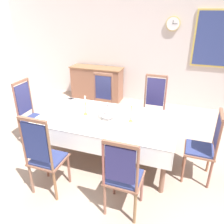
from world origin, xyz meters
The scene contains 20 objects.
ground centered at (0.00, 0.00, -0.02)m, with size 8.22×5.93×0.04m, color tan.
back_wall centered at (0.00, 3.00, 1.62)m, with size 8.22×0.08×3.24m, color beige.
dining_table centered at (0.00, 0.17, 0.69)m, with size 2.17×1.18×0.76m.
tablecloth centered at (0.00, 0.17, 0.70)m, with size 2.19×1.20×0.29m.
chair_south_a centered at (-0.51, -0.83, 0.61)m, with size 0.44×0.42×1.21m.
chair_north_a centered at (-0.51, 1.17, 0.60)m, with size 0.44×0.42×1.17m.
chair_south_b centered at (0.57, -0.82, 0.58)m, with size 0.44×0.42×1.11m.
chair_north_b centered at (0.57, 1.17, 0.62)m, with size 0.44×0.42×1.23m.
chair_head_west centered at (-1.50, 0.17, 0.61)m, with size 0.42×0.44×1.22m.
chair_head_east centered at (1.49, 0.17, 0.58)m, with size 0.42×0.44×1.11m.
soup_tureen centered at (0.01, 0.17, 0.88)m, with size 0.28×0.28×0.22m.
candlestick_west centered at (-0.38, 0.17, 0.90)m, with size 0.07×0.07×0.33m.
candlestick_east centered at (0.38, 0.17, 0.92)m, with size 0.07×0.07×0.37m.
bowl_near_left centered at (-0.94, 0.65, 0.79)m, with size 0.14×0.14×0.03m.
bowl_near_right centered at (-0.82, -0.29, 0.79)m, with size 0.17×0.17×0.03m.
bowl_far_left centered at (0.82, -0.25, 0.79)m, with size 0.19×0.19×0.04m.
spoon_primary centered at (-1.04, 0.67, 0.77)m, with size 0.06×0.18×0.01m.
spoon_secondary centered at (-0.94, -0.26, 0.77)m, with size 0.03×0.18×0.01m.
sideboard centered at (-1.26, 2.69, 0.45)m, with size 1.44×0.48×0.90m.
mounted_clock centered at (0.61, 2.93, 2.02)m, with size 0.33×0.06×0.33m.
Camera 1 is at (1.13, -2.81, 2.37)m, focal length 35.91 mm.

